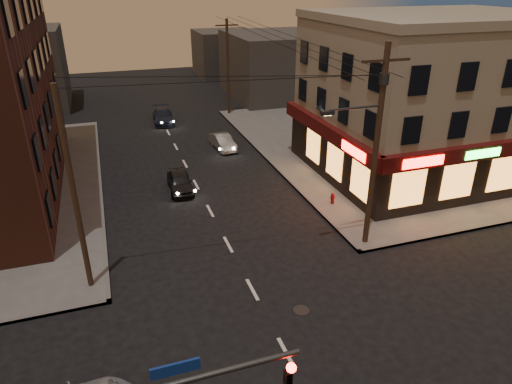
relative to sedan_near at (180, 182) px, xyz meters
name	(u,v)px	position (x,y,z in m)	size (l,w,h in m)	color
ground	(286,353)	(1.15, -15.47, -0.63)	(120.00, 120.00, 0.00)	black
sidewalk_ne	(399,142)	(19.15, 3.53, -0.55)	(24.00, 28.00, 0.15)	#514F4C
pizza_building	(432,96)	(17.08, -2.04, 4.72)	(15.85, 12.85, 10.50)	gray
bg_building_ne_a	(275,65)	(15.15, 22.53, 2.87)	(10.00, 12.00, 7.00)	#3F3D3A
bg_building_nw	(19,69)	(-11.85, 26.53, 3.37)	(9.00, 10.00, 8.00)	#3F3D3A
bg_building_ne_b	(226,53)	(13.15, 36.53, 2.37)	(8.00, 8.00, 6.00)	#3F3D3A
utility_pole_main	(375,139)	(7.84, -9.67, 5.13)	(4.20, 0.44, 10.00)	#382619
utility_pole_far	(228,68)	(7.95, 16.53, 4.02)	(0.26, 0.26, 9.00)	#382619
utility_pole_west	(74,194)	(-5.65, -8.97, 4.02)	(0.24, 0.24, 9.00)	#382619
sedan_near	(180,182)	(0.00, 0.00, 0.00)	(1.48, 3.68, 1.25)	black
sedan_mid	(223,142)	(4.72, 6.78, -0.04)	(1.24, 3.56, 1.17)	gray
sedan_far	(163,116)	(1.20, 15.78, 0.02)	(1.80, 4.43, 1.28)	#171E2F
fire_hydrant	(333,198)	(8.37, -5.18, -0.09)	(0.31, 0.31, 0.71)	maroon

